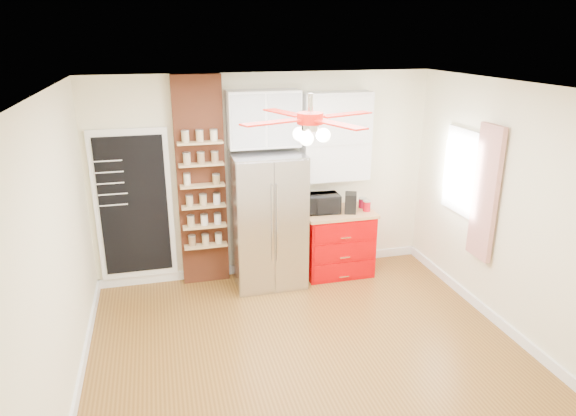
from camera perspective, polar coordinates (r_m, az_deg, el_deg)
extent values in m
plane|color=brown|center=(5.60, 2.11, -15.44)|extent=(4.50, 4.50, 0.00)
plane|color=white|center=(4.65, 2.52, 13.22)|extent=(4.50, 4.50, 0.00)
cube|color=#F3EEC4|center=(6.81, -2.53, 3.47)|extent=(4.50, 0.02, 2.70)
cube|color=#F3EEC4|center=(3.31, 12.58, -14.67)|extent=(4.50, 0.02, 2.70)
cube|color=#F3EEC4|center=(4.87, -24.09, -4.65)|extent=(0.02, 4.00, 2.70)
cube|color=#F3EEC4|center=(5.98, 23.41, -0.31)|extent=(0.02, 4.00, 2.70)
cube|color=white|center=(6.73, -16.74, 0.25)|extent=(0.95, 0.04, 1.95)
cube|color=black|center=(6.71, -16.75, 0.18)|extent=(0.82, 0.02, 1.78)
cube|color=brown|center=(6.62, -9.61, 2.76)|extent=(0.60, 0.16, 2.70)
cube|color=#BBBBC1|center=(6.60, -2.22, -1.37)|extent=(0.90, 0.70, 1.75)
cube|color=white|center=(6.47, -2.74, 9.89)|extent=(0.90, 0.35, 0.70)
cube|color=#C30002|center=(7.06, 5.46, -3.94)|extent=(0.90, 0.60, 0.86)
cube|color=tan|center=(6.90, 5.58, -0.49)|extent=(0.94, 0.64, 0.04)
cube|color=white|center=(6.80, 5.35, 7.91)|extent=(0.90, 0.30, 1.15)
cube|color=white|center=(6.62, 18.86, 3.79)|extent=(0.04, 0.75, 1.05)
cube|color=#AE2717|center=(6.18, 21.09, 1.54)|extent=(0.06, 0.40, 1.55)
cylinder|color=silver|center=(4.67, 2.49, 11.39)|extent=(0.05, 0.05, 0.20)
cylinder|color=#AF150A|center=(4.69, 2.47, 9.94)|extent=(0.24, 0.24, 0.10)
sphere|color=white|center=(4.71, 2.44, 8.02)|extent=(0.13, 0.13, 0.13)
imported|color=black|center=(6.79, 3.80, 0.52)|extent=(0.46, 0.32, 0.25)
cube|color=black|center=(6.83, 6.97, 0.58)|extent=(0.22, 0.25, 0.26)
cylinder|color=#B60A18|center=(6.92, 8.75, 0.19)|extent=(0.11, 0.11, 0.13)
cylinder|color=#B70A29|center=(7.05, 8.27, 0.54)|extent=(0.14, 0.14, 0.12)
cylinder|color=beige|center=(6.47, -11.16, 3.13)|extent=(0.09, 0.09, 0.14)
cylinder|color=olive|center=(6.45, -7.99, 3.17)|extent=(0.09, 0.09, 0.12)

